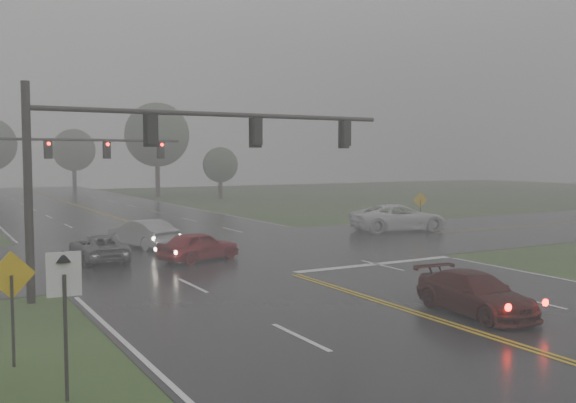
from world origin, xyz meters
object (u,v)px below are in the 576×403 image
sedan_maroon (475,315)px  pickup_white (399,231)px  signal_gantry_near (158,148)px  signal_gantry_far (51,160)px  car_grey (99,261)px  sedan_red (199,261)px  sedan_silver (142,248)px

sedan_maroon → pickup_white: 22.16m
signal_gantry_near → signal_gantry_far: bearing=93.0°
signal_gantry_near → signal_gantry_far: (-0.90, 17.22, -0.51)m
pickup_white → sedan_maroon: bearing=158.8°
car_grey → signal_gantry_near: size_ratio=0.31×
sedan_red → pickup_white: pickup_white is taller
sedan_silver → signal_gantry_near: 12.41m
sedan_maroon → car_grey: sedan_maroon is taller
signal_gantry_far → signal_gantry_near: bearing=-87.0°
pickup_white → sedan_silver: bearing=99.0°
signal_gantry_near → sedan_red: bearing=55.5°
sedan_maroon → signal_gantry_near: signal_gantry_near is taller
pickup_white → signal_gantry_far: 22.09m
sedan_maroon → sedan_red: bearing=109.4°
car_grey → signal_gantry_far: size_ratio=0.38×
sedan_silver → sedan_red: bearing=81.9°
sedan_silver → car_grey: size_ratio=1.03×
sedan_maroon → car_grey: 17.80m
sedan_red → pickup_white: 16.50m
sedan_silver → pickup_white: size_ratio=0.72×
sedan_silver → signal_gantry_near: (-2.63, -10.96, 5.19)m
sedan_silver → signal_gantry_far: size_ratio=0.39×
signal_gantry_near → signal_gantry_far: size_ratio=1.23×
sedan_maroon → signal_gantry_far: 27.38m
sedan_red → car_grey: 4.68m
sedan_maroon → pickup_white: (12.19, 18.51, 0.00)m
sedan_maroon → sedan_silver: bearing=108.0°
car_grey → signal_gantry_near: bearing=93.2°
sedan_silver → signal_gantry_near: size_ratio=0.32×
sedan_red → sedan_silver: size_ratio=0.89×
sedan_maroon → signal_gantry_far: size_ratio=0.38×
pickup_white → signal_gantry_far: bearing=82.7°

